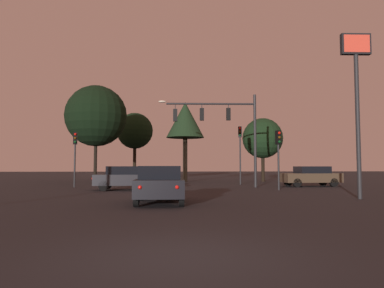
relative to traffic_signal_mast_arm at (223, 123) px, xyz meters
The scene contains 13 objects.
ground_plane 7.80m from the traffic_signal_mast_arm, 133.10° to the left, with size 168.00×168.00×0.00m, color black.
traffic_signal_mast_arm is the anchor object (origin of this frame).
traffic_light_corner_left 4.92m from the traffic_signal_mast_arm, 48.70° to the right, with size 0.36×0.38×3.82m.
traffic_light_corner_right 11.04m from the traffic_signal_mast_arm, behind, with size 0.35×0.38×4.04m.
traffic_light_median 4.73m from the traffic_signal_mast_arm, 62.33° to the left, with size 0.35×0.38×4.89m.
car_nearside_lane 12.59m from the traffic_signal_mast_arm, 112.53° to the right, with size 1.99×4.10×1.52m.
car_crossing_left 8.18m from the traffic_signal_mast_arm, 160.29° to the right, with size 4.21×1.95×1.52m.
car_crossing_right 7.88m from the traffic_signal_mast_arm, ahead, with size 4.52×2.08×1.52m.
store_sign_illuminated 10.96m from the traffic_signal_mast_arm, 64.86° to the right, with size 1.41×0.35×7.80m.
tree_behind_sign 14.85m from the traffic_signal_mast_arm, 137.66° to the left, with size 5.98×5.98×9.46m.
tree_left_far 10.48m from the traffic_signal_mast_arm, 101.81° to the left, with size 3.80×3.80×8.01m.
tree_center_horizon 11.41m from the traffic_signal_mast_arm, 59.82° to the left, with size 4.07×4.07×6.42m.
tree_right_cluster 21.58m from the traffic_signal_mast_arm, 111.35° to the left, with size 4.54×4.54×8.30m.
Camera 1 is at (-0.32, -6.08, 1.49)m, focal length 33.96 mm.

